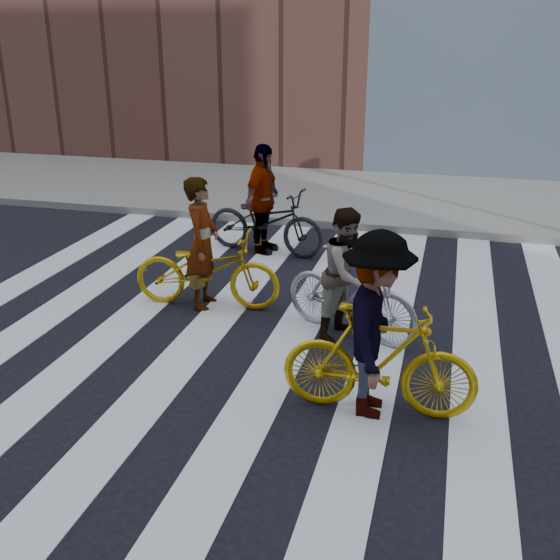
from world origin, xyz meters
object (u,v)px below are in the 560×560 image
at_px(bike_dark_rear, 266,221).
at_px(rider_left, 202,243).
at_px(rider_rear, 263,200).
at_px(bike_yellow_right, 379,361).
at_px(rider_mid, 347,273).
at_px(rider_right, 376,326).
at_px(bike_yellow_left, 207,270).
at_px(bike_silver_mid, 351,293).

distance_m(bike_dark_rear, rider_left, 2.47).
xyz_separation_m(bike_dark_rear, rider_left, (-0.17, -2.44, 0.34)).
bearing_deg(bike_dark_rear, rider_rear, 99.48).
relative_size(bike_yellow_right, bike_dark_rear, 0.90).
bearing_deg(rider_rear, bike_yellow_right, -141.54).
xyz_separation_m(bike_dark_rear, rider_mid, (1.86, -2.86, 0.26)).
xyz_separation_m(rider_left, rider_right, (2.58, -2.10, 0.03)).
height_order(bike_yellow_left, rider_left, rider_left).
xyz_separation_m(bike_silver_mid, rider_mid, (-0.05, 0.00, 0.25)).
relative_size(rider_left, rider_right, 0.96).
distance_m(rider_left, rider_mid, 2.08).
height_order(bike_yellow_left, bike_dark_rear, bike_dark_rear).
bearing_deg(rider_rear, bike_dark_rear, -80.52).
bearing_deg(bike_dark_rear, bike_silver_mid, -136.76).
xyz_separation_m(bike_yellow_left, rider_rear, (0.07, 2.44, 0.40)).
relative_size(bike_yellow_right, rider_mid, 1.16).
bearing_deg(bike_silver_mid, bike_dark_rear, 57.19).
bearing_deg(bike_yellow_right, rider_left, 49.32).
bearing_deg(rider_left, rider_right, -133.96).
height_order(bike_yellow_left, bike_yellow_right, bike_yellow_right).
xyz_separation_m(bike_yellow_left, rider_right, (2.53, -2.10, 0.40)).
height_order(bike_yellow_right, rider_left, rider_left).
distance_m(bike_dark_rear, rider_rear, 0.37).
relative_size(bike_yellow_right, rider_right, 1.01).
bearing_deg(rider_left, rider_rear, -7.65).
height_order(bike_dark_rear, rider_right, rider_right).
relative_size(rider_mid, rider_rear, 0.88).
height_order(bike_yellow_right, rider_mid, rider_mid).
relative_size(bike_yellow_left, bike_yellow_right, 1.06).
height_order(bike_yellow_left, rider_mid, rider_mid).
relative_size(bike_dark_rear, rider_mid, 1.30).
bearing_deg(rider_right, bike_silver_mid, 14.53).
bearing_deg(bike_yellow_left, bike_dark_rear, -7.65).
xyz_separation_m(rider_mid, rider_right, (0.55, -1.68, 0.12)).
relative_size(bike_silver_mid, rider_rear, 1.01).
distance_m(rider_mid, rider_rear, 3.44).
bearing_deg(rider_left, bike_dark_rear, -8.82).
distance_m(bike_silver_mid, rider_left, 2.15).
relative_size(bike_dark_rear, rider_right, 1.13).
distance_m(bike_silver_mid, bike_yellow_right, 1.77).
distance_m(bike_yellow_left, rider_right, 3.32).
bearing_deg(rider_mid, rider_left, 101.84).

